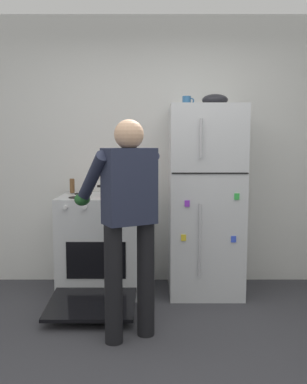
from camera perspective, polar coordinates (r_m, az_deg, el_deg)
ground at (r=2.83m, az=1.30°, el=-23.85°), size 8.00×8.00×0.00m
kitchen_wall_back at (r=4.39m, az=0.84°, el=5.48°), size 6.00×0.10×2.70m
refrigerator at (r=4.08m, az=7.10°, el=-1.14°), size 0.68×0.72×1.78m
stove_range at (r=4.14m, az=-7.03°, el=-7.10°), size 0.76×1.24×0.94m
person_cook at (r=3.06m, az=-3.42°, el=-2.32°), size 0.67×0.74×1.60m
red_pot at (r=4.00m, az=-4.91°, el=0.26°), size 0.35×0.25×0.11m
coffee_mug at (r=4.09m, az=4.68°, el=12.08°), size 0.11×0.08×0.10m
pepper_mill at (r=4.31m, az=-10.73°, el=0.84°), size 0.05×0.05×0.14m
mixing_bowl at (r=4.07m, az=8.44°, el=12.15°), size 0.24×0.24×0.11m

